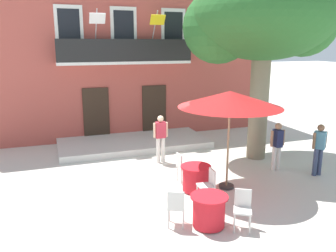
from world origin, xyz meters
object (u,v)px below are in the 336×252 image
at_px(pedestrian_mid_plaza, 319,147).
at_px(cafe_chair_near_tree_1, 182,166).
at_px(cafe_chair_middle_1, 176,206).
at_px(cafe_chair_near_tree_0, 208,183).
at_px(cafe_chair_middle_0, 243,207).
at_px(cafe_umbrella, 230,100).
at_px(pedestrian_near_entrance, 161,136).
at_px(plane_tree, 261,20).
at_px(cafe_table_near_tree, 196,178).
at_px(pedestrian_by_tree, 277,144).
at_px(cafe_table_middle, 209,211).

bearing_deg(pedestrian_mid_plaza, cafe_chair_near_tree_1, 168.26).
relative_size(cafe_chair_near_tree_1, cafe_chair_middle_1, 1.00).
distance_m(cafe_chair_near_tree_0, pedestrian_mid_plaza, 4.20).
xyz_separation_m(cafe_chair_middle_0, cafe_umbrella, (0.77, 2.13, 2.08)).
bearing_deg(cafe_umbrella, pedestrian_mid_plaza, -1.24).
bearing_deg(cafe_chair_middle_0, pedestrian_near_entrance, 94.26).
relative_size(cafe_chair_middle_0, cafe_chair_middle_1, 1.00).
bearing_deg(plane_tree, cafe_chair_middle_0, -125.56).
distance_m(cafe_table_near_tree, cafe_chair_middle_0, 2.22).
relative_size(cafe_chair_near_tree_0, cafe_umbrella, 0.31).
xyz_separation_m(cafe_chair_near_tree_0, cafe_chair_near_tree_1, (-0.15, 1.50, 0.00)).
xyz_separation_m(cafe_chair_middle_0, pedestrian_mid_plaza, (3.98, 2.06, 0.42)).
height_order(cafe_chair_middle_0, cafe_umbrella, cafe_umbrella).
xyz_separation_m(cafe_table_near_tree, cafe_chair_middle_0, (0.18, -2.21, 0.14)).
relative_size(cafe_chair_near_tree_1, cafe_umbrella, 0.31).
bearing_deg(pedestrian_near_entrance, plane_tree, -9.38).
xyz_separation_m(plane_tree, cafe_chair_near_tree_1, (-3.38, -1.35, -4.37)).
bearing_deg(plane_tree, pedestrian_by_tree, -92.49).
xyz_separation_m(plane_tree, pedestrian_by_tree, (-0.06, -1.43, -3.98)).
bearing_deg(cafe_chair_near_tree_0, cafe_umbrella, 36.30).
height_order(cafe_table_near_tree, cafe_chair_near_tree_0, cafe_chair_near_tree_0).
bearing_deg(cafe_chair_near_tree_0, pedestrian_near_entrance, 93.53).
bearing_deg(cafe_table_middle, cafe_chair_near_tree_0, 64.92).
bearing_deg(cafe_chair_middle_0, cafe_chair_near_tree_1, 95.81).
relative_size(cafe_chair_middle_1, pedestrian_mid_plaza, 0.54).
bearing_deg(cafe_chair_near_tree_0, cafe_chair_middle_1, -143.98).
relative_size(cafe_umbrella, pedestrian_near_entrance, 1.70).
bearing_deg(pedestrian_mid_plaza, pedestrian_near_entrance, 147.10).
relative_size(cafe_chair_near_tree_0, cafe_table_middle, 1.05).
bearing_deg(pedestrian_by_tree, cafe_table_near_tree, -168.18).
distance_m(cafe_table_near_tree, pedestrian_by_tree, 3.31).
relative_size(pedestrian_near_entrance, pedestrian_by_tree, 1.05).
xyz_separation_m(cafe_chair_near_tree_0, cafe_chair_middle_1, (-1.25, -0.91, 0.00)).
xyz_separation_m(cafe_chair_near_tree_1, cafe_umbrella, (1.07, -0.82, 2.08)).
height_order(cafe_chair_near_tree_1, pedestrian_mid_plaza, pedestrian_mid_plaza).
relative_size(plane_tree, cafe_chair_near_tree_0, 7.19).
xyz_separation_m(pedestrian_near_entrance, pedestrian_by_tree, (3.38, -2.00, -0.05)).
relative_size(cafe_table_near_tree, cafe_chair_near_tree_0, 0.95).
xyz_separation_m(cafe_table_middle, pedestrian_mid_plaza, (4.66, 1.75, 0.56)).
xyz_separation_m(cafe_table_near_tree, pedestrian_mid_plaza, (4.16, -0.14, 0.56)).
xyz_separation_m(cafe_chair_near_tree_1, cafe_table_middle, (-0.39, -2.64, -0.14)).
xyz_separation_m(cafe_table_middle, pedestrian_by_tree, (3.70, 2.56, 0.52)).
bearing_deg(cafe_table_near_tree, pedestrian_mid_plaza, -1.99).
bearing_deg(cafe_chair_middle_0, cafe_chair_middle_1, 158.85).
xyz_separation_m(cafe_chair_middle_1, pedestrian_by_tree, (4.42, 2.33, 0.38)).
height_order(cafe_chair_near_tree_1, cafe_chair_middle_1, same).
height_order(cafe_chair_middle_1, pedestrian_by_tree, pedestrian_by_tree).
relative_size(cafe_table_near_tree, cafe_umbrella, 0.30).
relative_size(cafe_chair_near_tree_1, pedestrian_by_tree, 0.56).
bearing_deg(cafe_table_near_tree, cafe_chair_middle_0, -85.24).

